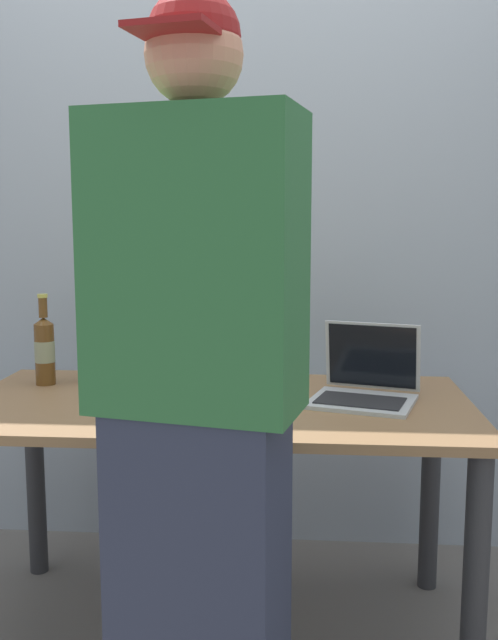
% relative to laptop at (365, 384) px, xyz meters
% --- Properties ---
extents(ground_plane, '(8.00, 8.00, 0.00)m').
position_rel_laptop_xyz_m(ground_plane, '(-0.45, -0.05, -0.80)').
color(ground_plane, slate).
rests_on(ground_plane, ground).
extents(desk, '(1.55, 0.79, 0.75)m').
position_rel_laptop_xyz_m(desk, '(-0.45, -0.05, -0.17)').
color(desk, olive).
rests_on(desk, ground).
extents(laptop, '(0.37, 0.37, 0.23)m').
position_rel_laptop_xyz_m(laptop, '(0.00, 0.00, 0.00)').
color(laptop, '#B7BABC').
rests_on(laptop, desk).
extents(beer_bottle_dark, '(0.07, 0.07, 0.33)m').
position_rel_laptop_xyz_m(beer_bottle_dark, '(-0.90, 0.15, 0.07)').
color(beer_bottle_dark, '#472B14').
rests_on(beer_bottle_dark, desk).
extents(beer_bottle_brown, '(0.07, 0.07, 0.30)m').
position_rel_laptop_xyz_m(beer_bottle_brown, '(-1.05, 0.12, 0.07)').
color(beer_bottle_brown, brown).
rests_on(beer_bottle_brown, desk).
extents(person_figure, '(0.47, 0.34, 1.75)m').
position_rel_laptop_xyz_m(person_figure, '(-0.41, -0.69, 0.08)').
color(person_figure, '#2D3347').
rests_on(person_figure, ground).
extents(coffee_mug, '(0.12, 0.09, 0.10)m').
position_rel_laptop_xyz_m(coffee_mug, '(-0.48, -0.00, 0.00)').
color(coffee_mug, '#19598C').
rests_on(coffee_mug, desk).
extents(back_wall, '(6.00, 0.10, 2.60)m').
position_rel_laptop_xyz_m(back_wall, '(-0.45, 0.67, 0.50)').
color(back_wall, '#99A3AD').
rests_on(back_wall, ground).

